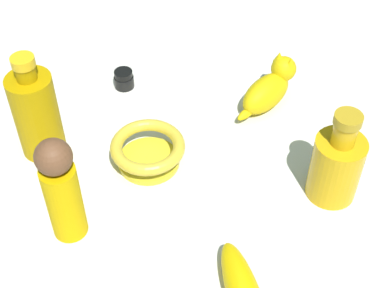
# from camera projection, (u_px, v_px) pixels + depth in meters

# --- Properties ---
(ground) EXTENTS (2.00, 2.00, 0.00)m
(ground) POSITION_uv_depth(u_px,v_px,m) (192.00, 163.00, 0.99)
(ground) COLOR silver
(bowl) EXTENTS (0.13, 0.13, 0.05)m
(bowl) POSITION_uv_depth(u_px,v_px,m) (148.00, 150.00, 0.97)
(bowl) COLOR gold
(bowl) RESTS_ON ground
(bottle_tall) EXTENTS (0.08, 0.08, 0.20)m
(bottle_tall) POSITION_uv_depth(u_px,v_px,m) (36.00, 113.00, 0.96)
(bottle_tall) COLOR #B68904
(bottle_tall) RESTS_ON ground
(nail_polish_jar) EXTENTS (0.04, 0.04, 0.04)m
(nail_polish_jar) POSITION_uv_depth(u_px,v_px,m) (124.00, 79.00, 1.12)
(nail_polish_jar) COLOR black
(nail_polish_jar) RESTS_ON ground
(person_figure_adult) EXTENTS (0.05, 0.05, 0.19)m
(person_figure_adult) POSITION_uv_depth(u_px,v_px,m) (61.00, 190.00, 0.82)
(person_figure_adult) COLOR #E1AC04
(person_figure_adult) RESTS_ON ground
(cat_figurine) EXTENTS (0.07, 0.15, 0.09)m
(cat_figurine) POSITION_uv_depth(u_px,v_px,m) (269.00, 88.00, 1.07)
(cat_figurine) COLOR #DDB70C
(cat_figurine) RESTS_ON ground
(bottle_short) EXTENTS (0.08, 0.08, 0.17)m
(bottle_short) POSITION_uv_depth(u_px,v_px,m) (336.00, 164.00, 0.90)
(bottle_short) COLOR gold
(bottle_short) RESTS_ON ground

